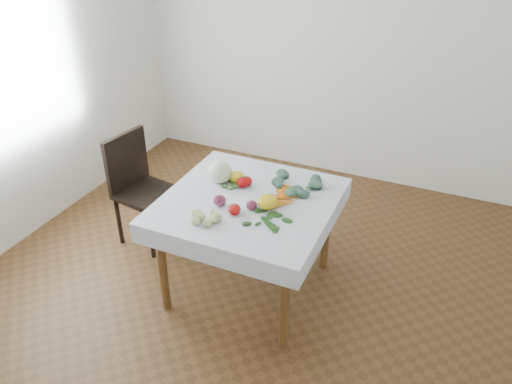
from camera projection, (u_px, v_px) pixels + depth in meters
ground at (249, 285)px, 3.73m from camera, size 4.00×4.00×0.00m
back_wall at (338, 41)px, 4.61m from camera, size 4.00×0.04×2.70m
left_wall at (5, 75)px, 3.73m from camera, size 0.04×4.00×2.70m
table at (249, 212)px, 3.40m from camera, size 1.00×1.00×0.75m
tablecloth at (248, 200)px, 3.35m from camera, size 1.12×1.12×0.01m
chair at (138, 182)px, 4.01m from camera, size 0.48×0.48×0.92m
cabbage at (220, 172)px, 3.51m from camera, size 0.21×0.21×0.16m
tomato_a at (271, 199)px, 3.29m from camera, size 0.09×0.09×0.06m
tomato_b at (242, 182)px, 3.47m from camera, size 0.10×0.10×0.07m
tomato_c at (247, 181)px, 3.50m from camera, size 0.08×0.08×0.06m
tomato_d at (234, 209)px, 3.17m from camera, size 0.09×0.09×0.07m
heirloom_back at (237, 177)px, 3.53m from camera, size 0.14×0.14×0.08m
heirloom_front at (268, 202)px, 3.23m from camera, size 0.16×0.16×0.09m
onion_a at (252, 205)px, 3.23m from camera, size 0.08×0.08×0.06m
onion_b at (219, 200)px, 3.27m from camera, size 0.09×0.09×0.07m
tomatillo_cluster at (205, 218)px, 3.11m from camera, size 0.16×0.12×0.05m
carrot_bunch at (288, 196)px, 3.35m from camera, size 0.18×0.31×0.03m
kale_bunch at (295, 184)px, 3.48m from camera, size 0.34×0.31×0.05m
basil_bunch at (268, 219)px, 3.13m from camera, size 0.27×0.21×0.01m
dill_bunch at (236, 183)px, 3.52m from camera, size 0.20×0.17×0.02m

